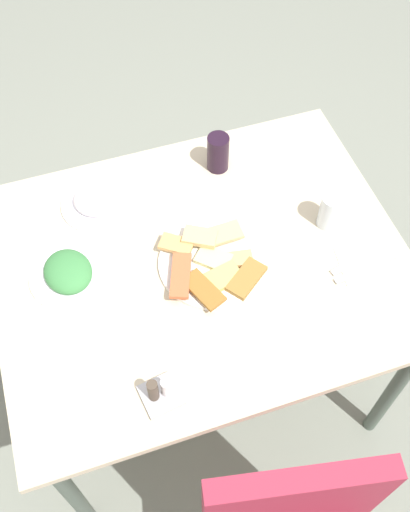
% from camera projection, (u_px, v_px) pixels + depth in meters
% --- Properties ---
extents(ground_plane, '(6.00, 6.00, 0.00)m').
position_uv_depth(ground_plane, '(202.00, 370.00, 2.27)').
color(ground_plane, gray).
extents(dining_table, '(1.13, 0.90, 0.75)m').
position_uv_depth(dining_table, '(201.00, 276.00, 1.71)').
color(dining_table, beige).
rests_on(dining_table, ground_plane).
extents(pide_platter, '(0.29, 0.30, 0.04)m').
position_uv_depth(pide_platter, '(213.00, 263.00, 1.62)').
color(pide_platter, white).
rests_on(pide_platter, dining_table).
extents(salad_plate_greens, '(0.22, 0.22, 0.06)m').
position_uv_depth(salad_plate_greens, '(69.00, 273.00, 1.60)').
color(salad_plate_greens, white).
rests_on(salad_plate_greens, dining_table).
extents(salad_plate_rice, '(0.22, 0.22, 0.06)m').
position_uv_depth(salad_plate_rice, '(97.00, 200.00, 1.74)').
color(salad_plate_rice, white).
rests_on(salad_plate_rice, dining_table).
extents(soda_can, '(0.09, 0.09, 0.12)m').
position_uv_depth(soda_can, '(218.00, 153.00, 1.79)').
color(soda_can, black).
rests_on(soda_can, dining_table).
extents(drinking_glass, '(0.07, 0.07, 0.11)m').
position_uv_depth(drinking_glass, '(331.00, 211.00, 1.67)').
color(drinking_glass, silver).
rests_on(drinking_glass, dining_table).
extents(paper_napkin, '(0.14, 0.14, 0.00)m').
position_uv_depth(paper_napkin, '(362.00, 264.00, 1.64)').
color(paper_napkin, white).
rests_on(paper_napkin, dining_table).
extents(fork, '(0.19, 0.06, 0.00)m').
position_uv_depth(fork, '(360.00, 258.00, 1.64)').
color(fork, silver).
rests_on(fork, paper_napkin).
extents(spoon, '(0.20, 0.04, 0.00)m').
position_uv_depth(spoon, '(366.00, 268.00, 1.62)').
color(spoon, silver).
rests_on(spoon, paper_napkin).
extents(condiment_caddy, '(0.10, 0.10, 0.09)m').
position_uv_depth(condiment_caddy, '(160.00, 392.00, 1.41)').
color(condiment_caddy, '#B2B2B7').
rests_on(condiment_caddy, dining_table).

